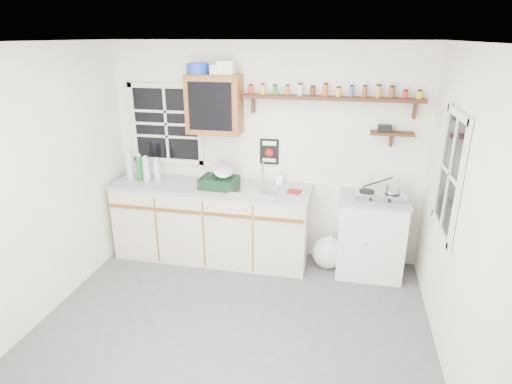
{
  "coord_description": "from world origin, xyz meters",
  "views": [
    {
      "loc": [
        0.9,
        -3.13,
        2.55
      ],
      "look_at": [
        0.11,
        0.55,
        1.16
      ],
      "focal_mm": 30.0,
      "sensor_mm": 36.0,
      "label": 1
    }
  ],
  "objects_px": {
    "main_cabinet": "(212,222)",
    "upper_cabinet": "(214,104)",
    "right_cabinet": "(370,235)",
    "dish_rack": "(220,179)",
    "hotplate": "(379,195)",
    "spice_shelf": "(332,97)"
  },
  "relations": [
    {
      "from": "main_cabinet",
      "to": "spice_shelf",
      "type": "xyz_separation_m",
      "value": [
        1.32,
        0.21,
        1.47
      ]
    },
    {
      "from": "spice_shelf",
      "to": "dish_rack",
      "type": "relative_size",
      "value": 4.47
    },
    {
      "from": "hotplate",
      "to": "right_cabinet",
      "type": "bearing_deg",
      "value": 152.39
    },
    {
      "from": "right_cabinet",
      "to": "hotplate",
      "type": "distance_m",
      "value": 0.49
    },
    {
      "from": "main_cabinet",
      "to": "upper_cabinet",
      "type": "xyz_separation_m",
      "value": [
        0.03,
        0.14,
        1.36
      ]
    },
    {
      "from": "right_cabinet",
      "to": "dish_rack",
      "type": "bearing_deg",
      "value": -177.32
    },
    {
      "from": "right_cabinet",
      "to": "upper_cabinet",
      "type": "xyz_separation_m",
      "value": [
        -1.8,
        0.12,
        1.37
      ]
    },
    {
      "from": "upper_cabinet",
      "to": "hotplate",
      "type": "relative_size",
      "value": 1.18
    },
    {
      "from": "dish_rack",
      "to": "hotplate",
      "type": "distance_m",
      "value": 1.74
    },
    {
      "from": "upper_cabinet",
      "to": "spice_shelf",
      "type": "xyz_separation_m",
      "value": [
        1.28,
        0.07,
        0.11
      ]
    },
    {
      "from": "dish_rack",
      "to": "spice_shelf",
      "type": "bearing_deg",
      "value": 16.01
    },
    {
      "from": "upper_cabinet",
      "to": "dish_rack",
      "type": "distance_m",
      "value": 0.84
    },
    {
      "from": "dish_rack",
      "to": "main_cabinet",
      "type": "bearing_deg",
      "value": 162.36
    },
    {
      "from": "right_cabinet",
      "to": "hotplate",
      "type": "bearing_deg",
      "value": -22.99
    },
    {
      "from": "main_cabinet",
      "to": "hotplate",
      "type": "relative_size",
      "value": 4.21
    },
    {
      "from": "right_cabinet",
      "to": "dish_rack",
      "type": "xyz_separation_m",
      "value": [
        -1.69,
        -0.08,
        0.56
      ]
    },
    {
      "from": "main_cabinet",
      "to": "right_cabinet",
      "type": "relative_size",
      "value": 2.54
    },
    {
      "from": "upper_cabinet",
      "to": "hotplate",
      "type": "bearing_deg",
      "value": -4.28
    },
    {
      "from": "main_cabinet",
      "to": "spice_shelf",
      "type": "distance_m",
      "value": 1.99
    },
    {
      "from": "main_cabinet",
      "to": "right_cabinet",
      "type": "distance_m",
      "value": 1.84
    },
    {
      "from": "spice_shelf",
      "to": "dish_rack",
      "type": "distance_m",
      "value": 1.51
    },
    {
      "from": "right_cabinet",
      "to": "spice_shelf",
      "type": "height_order",
      "value": "spice_shelf"
    }
  ]
}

